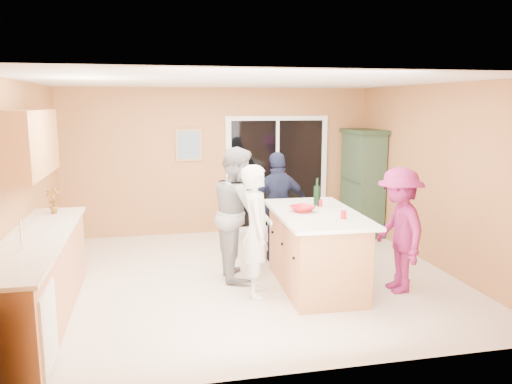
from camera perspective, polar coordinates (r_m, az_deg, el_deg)
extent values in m
plane|color=beige|center=(6.87, -1.06, -9.68)|extent=(5.50, 5.50, 0.00)
cube|color=white|center=(6.47, -1.14, 12.54)|extent=(5.50, 5.00, 0.10)
cube|color=tan|center=(8.99, -4.14, 3.53)|extent=(5.50, 0.10, 2.60)
cube|color=tan|center=(4.16, 5.47, -4.18)|extent=(5.50, 0.10, 2.60)
cube|color=tan|center=(6.61, -25.22, 0.21)|extent=(0.10, 5.00, 2.60)
cube|color=tan|center=(7.56, 19.84, 1.71)|extent=(0.10, 5.00, 2.60)
cube|color=#CB7C4E|center=(5.89, -23.69, -9.34)|extent=(0.60, 3.00, 0.90)
cube|color=white|center=(4.91, -26.12, -14.07)|extent=(0.62, 0.60, 0.72)
cube|color=white|center=(5.75, -23.87, -4.91)|extent=(0.65, 3.05, 0.04)
cylinder|color=silver|center=(5.24, -25.26, -4.50)|extent=(0.02, 0.02, 0.30)
cube|color=#CB7C4E|center=(6.31, -24.47, 5.12)|extent=(0.35, 1.60, 0.75)
cube|color=white|center=(9.19, 2.41, 2.12)|extent=(1.90, 0.05, 2.10)
cube|color=black|center=(9.18, 2.43, 2.11)|extent=(1.70, 0.03, 1.94)
cube|color=white|center=(9.17, 2.44, 2.11)|extent=(0.06, 0.04, 1.94)
cube|color=silver|center=(9.21, 3.35, 1.81)|extent=(0.02, 0.03, 0.12)
cube|color=tan|center=(8.88, -7.68, 5.33)|extent=(0.46, 0.03, 0.56)
cube|color=teal|center=(8.87, -7.67, 5.33)|extent=(0.38, 0.02, 0.48)
cube|color=#CB7C4E|center=(6.43, 6.83, -6.73)|extent=(0.91, 1.69, 0.94)
cube|color=white|center=(6.30, 6.92, -2.45)|extent=(1.08, 1.91, 0.04)
cube|color=black|center=(6.56, 6.75, -10.23)|extent=(0.82, 1.60, 0.11)
cube|color=#213622|center=(9.32, 11.87, -4.20)|extent=(0.52, 0.98, 0.11)
cube|color=#344F3A|center=(9.15, 12.07, 1.09)|extent=(0.46, 0.93, 1.74)
cube|color=#213622|center=(9.06, 12.28, 6.77)|extent=(0.54, 1.02, 0.07)
imported|color=silver|center=(6.02, 0.06, -4.49)|extent=(0.47, 0.64, 1.61)
imported|color=gray|center=(6.66, -2.02, -2.41)|extent=(0.68, 0.87, 1.77)
imported|color=#1A223A|center=(7.42, 2.55, -1.66)|extent=(0.98, 0.48, 1.62)
imported|color=#7F1B5E|center=(6.42, 16.01, -4.20)|extent=(0.62, 1.03, 1.56)
imported|color=red|center=(6.29, 5.34, -1.91)|extent=(0.39, 0.39, 0.07)
imported|color=red|center=(6.82, -22.18, -0.92)|extent=(0.21, 0.18, 0.34)
cylinder|color=red|center=(6.61, 7.32, -1.26)|extent=(0.09, 0.09, 0.09)
cylinder|color=red|center=(5.96, 9.98, -2.58)|extent=(0.09, 0.09, 0.10)
cylinder|color=black|center=(6.60, 6.97, -0.48)|extent=(0.09, 0.09, 0.27)
cylinder|color=black|center=(6.56, 7.00, 1.14)|extent=(0.03, 0.03, 0.10)
cylinder|color=white|center=(6.53, 6.00, -1.73)|extent=(0.29, 0.29, 0.02)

